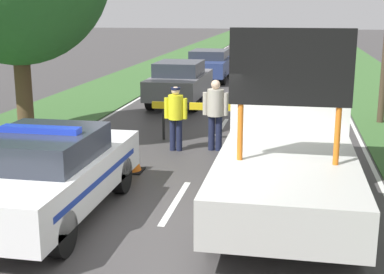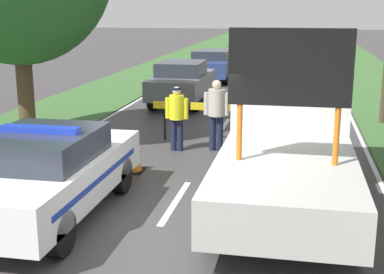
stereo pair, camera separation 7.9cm
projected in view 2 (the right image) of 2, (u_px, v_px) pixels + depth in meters
name	position (u px, v px, depth m)	size (l,w,h in m)	color
ground_plane	(154.00, 236.00, 8.38)	(160.00, 160.00, 0.00)	#3D3A3A
lane_markings	(245.00, 93.00, 22.15)	(7.82, 53.97, 0.01)	silver
grass_verge_left	(149.00, 73.00, 28.51)	(3.50, 120.00, 0.03)	#38602D
grass_verge_right	(372.00, 79.00, 26.35)	(3.50, 120.00, 0.03)	#38602D
police_car	(46.00, 172.00, 8.99)	(1.92, 4.53, 1.60)	white
work_truck	(288.00, 134.00, 10.06)	(2.24, 6.08, 3.19)	white
road_barrier	(210.00, 110.00, 14.00)	(3.05, 0.08, 1.03)	black
police_officer	(177.00, 113.00, 13.12)	(0.58, 0.37, 1.60)	#191E38
pedestrian_civilian	(216.00, 110.00, 13.11)	(0.63, 0.40, 1.76)	#191E38
traffic_cone_centre_front	(243.00, 121.00, 15.19)	(0.47, 0.47, 0.65)	black
traffic_cone_behind_barrier	(132.00, 156.00, 11.59)	(0.52, 0.52, 0.71)	black
queued_car_suv_grey	(182.00, 82.00, 19.48)	(1.77, 4.28, 1.57)	slate
queued_car_hatch_blue	(212.00, 64.00, 25.80)	(1.89, 4.58, 1.47)	navy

